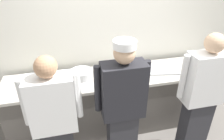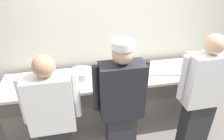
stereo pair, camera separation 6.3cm
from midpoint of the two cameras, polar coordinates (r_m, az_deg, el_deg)
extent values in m
plane|color=slate|center=(3.21, 3.34, -18.77)|extent=(9.00, 9.00, 0.00)
cube|color=silver|center=(3.13, 0.18, 10.66)|extent=(4.88, 0.10, 2.78)
cube|color=#56514C|center=(3.17, 1.91, -8.81)|extent=(3.05, 0.62, 0.86)
cube|color=#B7B2A8|center=(2.92, 2.05, -1.78)|extent=(3.11, 0.68, 0.04)
cube|color=white|center=(2.16, -15.82, -8.84)|extent=(0.45, 0.24, 0.62)
cylinder|color=white|center=(2.21, -22.69, -8.07)|extent=(0.07, 0.07, 0.52)
cylinder|color=white|center=(2.16, -8.92, -6.92)|extent=(0.07, 0.07, 0.52)
sphere|color=tan|center=(1.94, -17.45, 1.06)|extent=(0.21, 0.21, 0.21)
cube|color=#2D2D33|center=(2.67, 3.04, -18.55)|extent=(0.33, 0.20, 0.80)
cube|color=#232328|center=(2.20, 3.53, -5.73)|extent=(0.47, 0.24, 0.64)
cylinder|color=#232328|center=(2.17, -3.65, -5.26)|extent=(0.07, 0.07, 0.54)
cylinder|color=#232328|center=(2.29, 9.84, -3.67)|extent=(0.07, 0.07, 0.54)
sphere|color=tan|center=(1.99, 3.90, 4.60)|extent=(0.22, 0.22, 0.22)
cylinder|color=white|center=(1.95, 3.99, 7.08)|extent=(0.23, 0.23, 0.08)
cube|color=#2D2D33|center=(3.02, 22.19, -14.36)|extent=(0.34, 0.20, 0.81)
cube|color=white|center=(2.60, 25.10, -2.47)|extent=(0.47, 0.24, 0.64)
cylinder|color=white|center=(2.47, 19.63, -2.12)|extent=(0.07, 0.07, 0.55)
sphere|color=tan|center=(2.43, 27.22, 6.38)|extent=(0.22, 0.22, 0.22)
cylinder|color=white|center=(2.95, 0.90, -0.86)|extent=(0.24, 0.24, 0.01)
cylinder|color=white|center=(2.94, 0.90, -0.66)|extent=(0.24, 0.24, 0.01)
cylinder|color=white|center=(2.93, 0.91, -0.45)|extent=(0.24, 0.24, 0.01)
cylinder|color=white|center=(2.93, 0.91, -0.25)|extent=(0.24, 0.24, 0.01)
cylinder|color=white|center=(2.92, 0.91, -0.04)|extent=(0.24, 0.24, 0.01)
cylinder|color=white|center=(2.92, 0.91, 0.17)|extent=(0.24, 0.24, 0.01)
cylinder|color=white|center=(2.91, 0.91, 0.37)|extent=(0.24, 0.24, 0.01)
cylinder|color=white|center=(2.91, 0.92, 0.58)|extent=(0.24, 0.24, 0.01)
cylinder|color=#B7BABF|center=(2.87, -7.72, -0.96)|extent=(0.30, 0.30, 0.11)
cube|color=#B7BABF|center=(3.11, 14.05, 0.00)|extent=(0.54, 0.41, 0.02)
cylinder|color=#E5E066|center=(2.89, -17.88, -1.19)|extent=(0.06, 0.06, 0.17)
cone|color=#E5E066|center=(2.84, -18.19, 0.61)|extent=(0.05, 0.05, 0.04)
cylinder|color=white|center=(3.18, 21.44, -0.38)|extent=(0.09, 0.09, 0.04)
cylinder|color=#5B932D|center=(3.17, 21.48, -0.14)|extent=(0.07, 0.07, 0.01)
cylinder|color=white|center=(3.10, 6.16, 0.91)|extent=(0.11, 0.11, 0.04)
cylinder|color=gold|center=(3.10, 6.18, 1.15)|extent=(0.09, 0.09, 0.01)
cylinder|color=white|center=(2.70, -10.84, -4.05)|extent=(0.11, 0.11, 0.05)
cylinder|color=#5B932D|center=(2.69, -10.88, -3.72)|extent=(0.09, 0.09, 0.01)
cube|color=#B7BABF|center=(2.85, 6.46, -2.24)|extent=(0.19, 0.03, 0.01)
cube|color=black|center=(2.81, 3.84, -2.46)|extent=(0.09, 0.03, 0.02)
camera|label=1|loc=(0.03, -89.35, 0.36)|focal=33.15mm
camera|label=2|loc=(0.03, 90.65, -0.36)|focal=33.15mm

